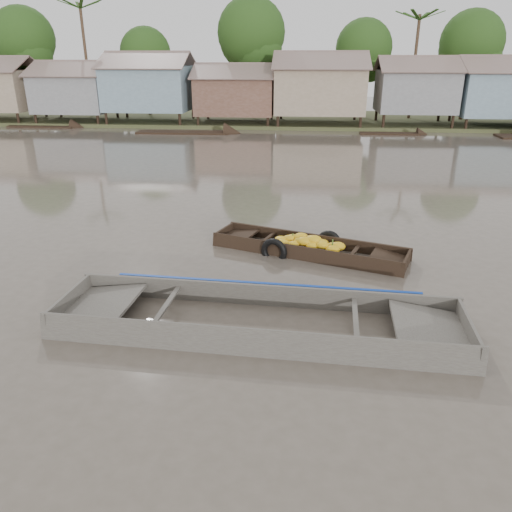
{
  "coord_description": "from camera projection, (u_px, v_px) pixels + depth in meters",
  "views": [
    {
      "loc": [
        1.56,
        -9.93,
        5.04
      ],
      "look_at": [
        0.54,
        0.55,
        0.8
      ],
      "focal_mm": 35.0,
      "sensor_mm": 36.0,
      "label": 1
    }
  ],
  "objects": [
    {
      "name": "ground",
      "position": [
        230.0,
        297.0,
        11.19
      ],
      "size": [
        120.0,
        120.0,
        0.0
      ],
      "primitive_type": "plane",
      "color": "#534A3F",
      "rests_on": "ground"
    },
    {
      "name": "banana_boat",
      "position": [
        306.0,
        248.0,
        13.68
      ],
      "size": [
        5.47,
        2.98,
        0.77
      ],
      "rotation": [
        0.0,
        0.0,
        -0.34
      ],
      "color": "black",
      "rests_on": "ground"
    },
    {
      "name": "viewer_boat",
      "position": [
        259.0,
        324.0,
        9.92
      ],
      "size": [
        8.19,
        2.53,
        0.65
      ],
      "rotation": [
        0.0,
        0.0,
        -0.05
      ],
      "color": "#45403A",
      "rests_on": "ground"
    },
    {
      "name": "riverbank",
      "position": [
        326.0,
        82.0,
        39.19
      ],
      "size": [
        120.0,
        12.47,
        10.22
      ],
      "color": "#384723",
      "rests_on": "ground"
    },
    {
      "name": "distant_boats",
      "position": [
        484.0,
        136.0,
        32.2
      ],
      "size": [
        48.61,
        16.37,
        1.38
      ],
      "color": "black",
      "rests_on": "ground"
    }
  ]
}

